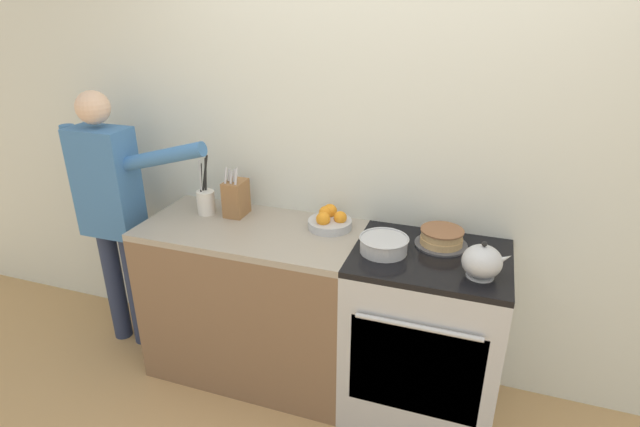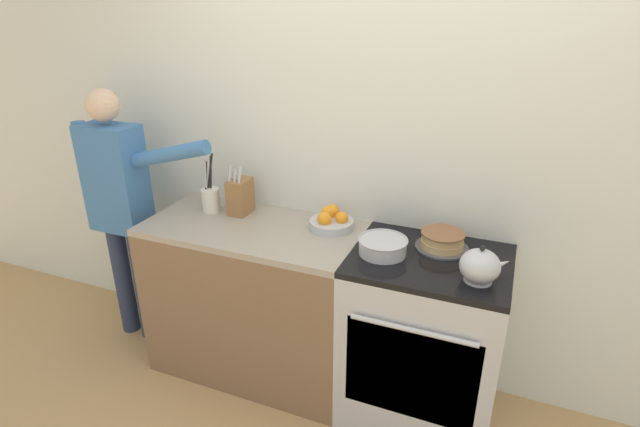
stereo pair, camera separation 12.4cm
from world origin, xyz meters
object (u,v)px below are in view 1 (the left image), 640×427
Objects in this scene: stove_range at (423,335)px; person_baker at (111,203)px; mixing_bowl at (384,244)px; knife_block at (236,198)px; tea_kettle at (482,262)px; layer_cake at (442,238)px; utensil_crock at (206,200)px; fruit_bowl at (330,220)px.

person_baker reaches higher than stove_range.
knife_block is at bearing 168.78° from mixing_bowl.
mixing_bowl is (-0.45, 0.09, -0.03)m from tea_kettle.
knife_block reaches higher than layer_cake.
layer_cake is at bearing -0.63° from knife_block.
tea_kettle is 0.89× the size of mixing_bowl.
person_baker is (-1.61, 0.03, -0.01)m from mixing_bowl.
person_baker is at bearing 179.10° from mixing_bowl.
utensil_crock reaches higher than fruit_bowl.
utensil_crock is at bearing -167.30° from knife_block.
fruit_bowl is at bearing 160.89° from tea_kettle.
utensil_crock reaches higher than layer_cake.
tea_kettle is 1.52m from utensil_crock.
utensil_crock is at bearing 175.73° from stove_range.
person_baker is at bearing -179.52° from stove_range.
stove_range is at bearing -14.62° from fruit_bowl.
person_baker is (-0.74, -0.15, -0.07)m from knife_block.
person_baker is (-2.07, 0.11, -0.04)m from tea_kettle.
stove_range is at bearing -4.27° from utensil_crock.
utensil_crock is at bearing 20.26° from person_baker.
stove_range is 1.24m from knife_block.
stove_range is at bearing 9.68° from person_baker.
knife_block is at bearing 20.64° from person_baker.
layer_cake is 1.22× the size of tea_kettle.
mixing_bowl is at bearing -7.35° from utensil_crock.
knife_block is 0.75m from person_baker.
layer_cake is (0.03, 0.12, 0.50)m from stove_range.
layer_cake is 1.13m from knife_block.
stove_range is 0.52m from layer_cake.
utensil_crock reaches higher than stove_range.
utensil_crock is (-1.05, 0.14, 0.04)m from mixing_bowl.
person_baker reaches higher than tea_kettle.
person_baker is (-1.84, -0.02, 0.49)m from stove_range.
utensil_crock is at bearing 172.65° from mixing_bowl.
layer_cake is at bearing 1.16° from utensil_crock.
fruit_bowl is (0.55, 0.01, -0.06)m from knife_block.
tea_kettle is 0.83m from fruit_bowl.
tea_kettle reaches higher than mixing_bowl.
knife_block is (-1.13, 0.01, 0.06)m from layer_cake.
mixing_bowl is (-0.25, -0.16, -0.00)m from layer_cake.
utensil_crock is (-1.50, 0.22, 0.01)m from tea_kettle.
stove_range is at bearing 151.04° from tea_kettle.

